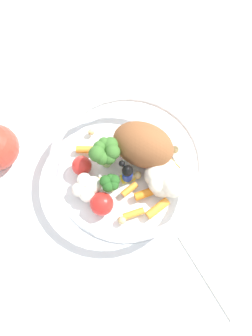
# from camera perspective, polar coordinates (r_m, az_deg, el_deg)

# --- Properties ---
(ground_plane) EXTENTS (2.40, 2.40, 0.00)m
(ground_plane) POSITION_cam_1_polar(r_m,az_deg,el_deg) (0.53, 0.22, -1.91)
(ground_plane) COLOR white
(food_container) EXTENTS (0.21, 0.21, 0.07)m
(food_container) POSITION_cam_1_polar(r_m,az_deg,el_deg) (0.50, 1.01, 0.34)
(food_container) COLOR white
(food_container) RESTS_ON ground_plane
(folded_napkin) EXTENTS (0.16, 0.17, 0.01)m
(folded_napkin) POSITION_cam_1_polar(r_m,az_deg,el_deg) (0.53, 18.00, -12.46)
(folded_napkin) COLOR silver
(folded_napkin) RESTS_ON ground_plane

